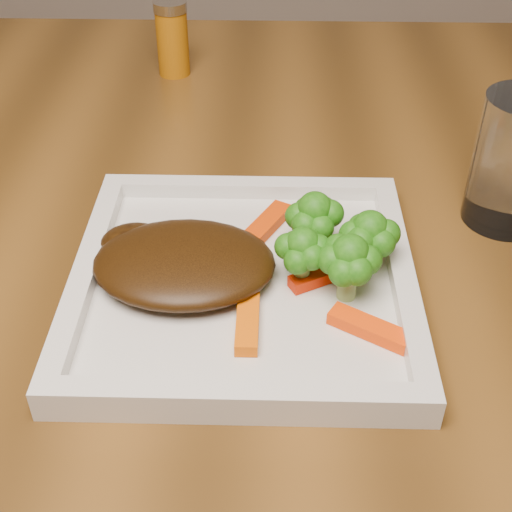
{
  "coord_description": "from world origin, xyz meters",
  "views": [
    {
      "loc": [
        0.02,
        -0.55,
        1.13
      ],
      "look_at": [
        0.01,
        -0.11,
        0.79
      ],
      "focal_mm": 50.0,
      "sensor_mm": 36.0,
      "label": 1
    }
  ],
  "objects_px": {
    "plate": "(244,286)",
    "spice_shaker": "(172,38)",
    "dining_table": "(191,423)",
    "steak": "(184,263)"
  },
  "relations": [
    {
      "from": "steak",
      "to": "spice_shaker",
      "type": "distance_m",
      "value": 0.42
    },
    {
      "from": "dining_table",
      "to": "plate",
      "type": "bearing_deg",
      "value": -63.96
    },
    {
      "from": "steak",
      "to": "spice_shaker",
      "type": "height_order",
      "value": "spice_shaker"
    },
    {
      "from": "dining_table",
      "to": "steak",
      "type": "height_order",
      "value": "steak"
    },
    {
      "from": "steak",
      "to": "plate",
      "type": "bearing_deg",
      "value": -2.85
    },
    {
      "from": "plate",
      "to": "spice_shaker",
      "type": "height_order",
      "value": "spice_shaker"
    },
    {
      "from": "steak",
      "to": "spice_shaker",
      "type": "bearing_deg",
      "value": 97.82
    },
    {
      "from": "plate",
      "to": "steak",
      "type": "bearing_deg",
      "value": 177.15
    },
    {
      "from": "plate",
      "to": "spice_shaker",
      "type": "relative_size",
      "value": 2.93
    },
    {
      "from": "dining_table",
      "to": "steak",
      "type": "relative_size",
      "value": 11.0
    }
  ]
}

